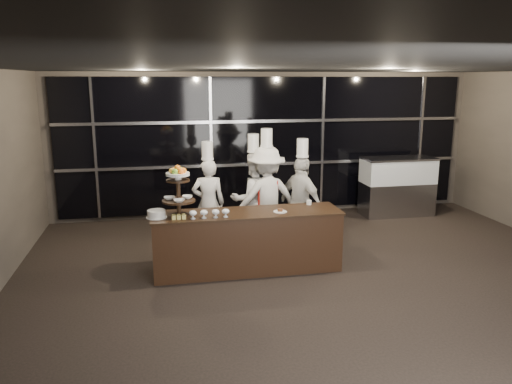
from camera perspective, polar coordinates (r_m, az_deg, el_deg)
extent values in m
plane|color=black|center=(6.44, 11.20, -13.81)|extent=(10.00, 10.00, 0.00)
plane|color=black|center=(5.77, 12.52, 13.90)|extent=(10.00, 10.00, 0.00)
plane|color=#473F38|center=(10.64, 1.27, 5.47)|extent=(9.00, 0.00, 9.00)
cube|color=black|center=(10.58, 1.34, 5.43)|extent=(8.60, 0.04, 2.80)
cube|color=#A5A5AA|center=(10.59, 1.39, 3.25)|extent=(8.60, 0.06, 0.06)
cube|color=#A5A5AA|center=(10.48, 1.42, 8.11)|extent=(8.60, 0.06, 0.06)
cube|color=#A5A5AA|center=(10.37, -17.92, 4.66)|extent=(0.05, 0.05, 2.80)
cube|color=#A5A5AA|center=(10.35, -5.14, 5.22)|extent=(0.05, 0.05, 2.80)
cube|color=#A5A5AA|center=(10.87, 7.59, 5.52)|extent=(0.05, 0.05, 2.80)
cube|color=#A5A5AA|center=(11.82, 18.26, 5.57)|extent=(0.05, 0.05, 2.80)
cube|color=black|center=(7.58, -1.04, -5.73)|extent=(2.80, 0.70, 0.90)
cube|color=black|center=(7.45, -1.06, -2.41)|extent=(2.84, 0.74, 0.03)
cylinder|color=black|center=(7.34, -8.77, -2.56)|extent=(0.24, 0.24, 0.03)
cylinder|color=black|center=(7.25, -8.86, 0.00)|extent=(0.06, 0.06, 0.70)
cylinder|color=black|center=(7.28, -8.83, -1.00)|extent=(0.48, 0.48, 0.02)
cylinder|color=black|center=(7.22, -8.91, 1.31)|extent=(0.34, 0.34, 0.02)
cylinder|color=white|center=(7.21, -8.92, 1.64)|extent=(0.10, 0.10, 0.06)
cylinder|color=white|center=(7.20, -8.94, 2.03)|extent=(0.34, 0.34, 0.04)
sphere|color=orange|center=(7.20, -8.31, 2.43)|extent=(0.09, 0.09, 0.09)
sphere|color=#75AB2C|center=(7.26, -8.66, 2.51)|extent=(0.09, 0.09, 0.09)
sphere|color=orange|center=(7.26, -9.29, 2.48)|extent=(0.09, 0.09, 0.09)
sphere|color=gold|center=(7.19, -9.59, 2.37)|extent=(0.09, 0.09, 0.09)
sphere|color=#76AD2C|center=(7.12, -9.25, 2.29)|extent=(0.09, 0.09, 0.09)
sphere|color=orange|center=(7.13, -8.60, 2.31)|extent=(0.09, 0.09, 0.09)
sphere|color=orange|center=(7.19, -8.96, 2.72)|extent=(0.09, 0.09, 0.09)
imported|color=white|center=(7.33, -9.87, -0.69)|extent=(0.16, 0.16, 0.04)
imported|color=white|center=(7.34, -7.85, -0.58)|extent=(0.15, 0.15, 0.05)
imported|color=white|center=(7.16, -8.79, -0.98)|extent=(0.16, 0.16, 0.04)
cylinder|color=silver|center=(7.14, -7.22, -3.02)|extent=(0.07, 0.07, 0.01)
cylinder|color=silver|center=(7.13, -7.22, -2.78)|extent=(0.02, 0.02, 0.05)
ellipsoid|color=silver|center=(7.11, -7.23, -2.41)|extent=(0.11, 0.11, 0.08)
ellipsoid|color=#09B02A|center=(7.11, -7.23, -2.37)|extent=(0.08, 0.08, 0.05)
cylinder|color=silver|center=(7.15, -5.98, -2.96)|extent=(0.07, 0.07, 0.01)
cylinder|color=silver|center=(7.14, -5.98, -2.72)|extent=(0.02, 0.02, 0.05)
ellipsoid|color=silver|center=(7.13, -5.99, -2.35)|extent=(0.11, 0.11, 0.08)
ellipsoid|color=red|center=(7.12, -5.99, -2.31)|extent=(0.08, 0.08, 0.05)
cylinder|color=silver|center=(7.16, -4.63, -2.90)|extent=(0.07, 0.07, 0.01)
cylinder|color=silver|center=(7.16, -4.64, -2.66)|extent=(0.02, 0.02, 0.05)
ellipsoid|color=silver|center=(7.14, -4.64, -2.29)|extent=(0.11, 0.11, 0.08)
ellipsoid|color=beige|center=(7.14, -4.64, -2.25)|extent=(0.08, 0.08, 0.05)
cylinder|color=silver|center=(7.18, -3.48, -2.84)|extent=(0.07, 0.07, 0.01)
cylinder|color=silver|center=(7.17, -3.49, -2.60)|extent=(0.02, 0.02, 0.05)
ellipsoid|color=silver|center=(7.16, -3.49, -2.23)|extent=(0.11, 0.11, 0.08)
ellipsoid|color=#542313|center=(7.16, -3.49, -2.19)|extent=(0.08, 0.08, 0.05)
cylinder|color=white|center=(7.28, -11.30, -2.85)|extent=(0.30, 0.30, 0.01)
cylinder|color=silver|center=(7.27, -11.31, -2.43)|extent=(0.26, 0.26, 0.10)
cube|color=#E1D46E|center=(7.14, -9.37, -2.91)|extent=(0.05, 0.06, 0.05)
cube|color=#E1D46E|center=(7.14, -8.81, -2.88)|extent=(0.05, 0.06, 0.05)
cube|color=#E1D46E|center=(7.14, -8.25, -2.86)|extent=(0.06, 0.06, 0.05)
cube|color=#E1D46E|center=(7.20, -9.39, -2.76)|extent=(0.05, 0.06, 0.05)
cube|color=#E1D46E|center=(7.21, -8.83, -2.74)|extent=(0.05, 0.06, 0.05)
cube|color=#E1D46E|center=(7.21, -8.28, -2.71)|extent=(0.06, 0.06, 0.05)
cylinder|color=white|center=(7.45, 2.77, -2.25)|extent=(0.20, 0.20, 0.01)
cylinder|color=#4C2814|center=(7.44, 2.78, -2.06)|extent=(0.08, 0.08, 0.04)
cylinder|color=white|center=(7.91, 6.08, -1.19)|extent=(0.08, 0.08, 0.07)
cube|color=#A5A5AA|center=(11.10, 15.74, -0.74)|extent=(1.50, 0.64, 0.70)
cube|color=silver|center=(10.98, 15.93, 2.31)|extent=(1.50, 0.64, 0.50)
cube|color=#FFC67F|center=(10.98, 15.93, 2.31)|extent=(1.39, 0.54, 0.40)
cube|color=#A5A5AA|center=(10.94, 16.02, 3.70)|extent=(1.52, 0.66, 0.04)
imported|color=silver|center=(8.60, -5.46, -1.31)|extent=(0.58, 0.40, 1.54)
cylinder|color=white|center=(8.43, -5.59, 4.76)|extent=(0.19, 0.19, 0.30)
cylinder|color=white|center=(8.45, -5.57, 3.79)|extent=(0.21, 0.21, 0.03)
imported|color=white|center=(8.59, -0.29, -0.85)|extent=(0.88, 0.72, 1.66)
cylinder|color=white|center=(8.41, -0.30, 5.66)|extent=(0.19, 0.19, 0.30)
cylinder|color=white|center=(8.43, -0.30, 4.68)|extent=(0.21, 0.21, 0.03)
imported|color=silver|center=(8.46, 1.19, -0.71)|extent=(1.24, 0.85, 1.76)
cylinder|color=white|center=(8.28, 1.22, 6.25)|extent=(0.19, 0.19, 0.30)
cylinder|color=white|center=(8.30, 1.22, 5.25)|extent=(0.21, 0.21, 0.03)
cube|color=#98130B|center=(8.35, 1.37, -0.89)|extent=(0.34, 0.03, 0.66)
imported|color=silver|center=(8.52, 5.20, -1.24)|extent=(0.78, 1.01, 1.60)
cylinder|color=white|center=(8.34, 5.33, 5.08)|extent=(0.19, 0.19, 0.30)
cylinder|color=white|center=(8.36, 5.31, 4.10)|extent=(0.21, 0.21, 0.03)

